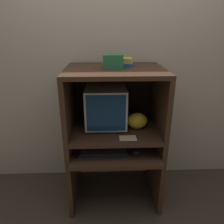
% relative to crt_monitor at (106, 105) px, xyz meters
% --- Properties ---
extents(ground_plane, '(12.00, 12.00, 0.00)m').
position_rel_crt_monitor_xyz_m(ground_plane, '(0.08, -0.40, -0.97)').
color(ground_plane, '#3D3328').
extents(wall_back, '(6.00, 0.06, 2.60)m').
position_rel_crt_monitor_xyz_m(wall_back, '(0.08, 0.31, 0.33)').
color(wall_back, '#B2A893').
rests_on(wall_back, ground_plane).
extents(desk_base, '(0.86, 0.72, 0.60)m').
position_rel_crt_monitor_xyz_m(desk_base, '(0.08, -0.12, -0.60)').
color(desk_base, '#382316').
rests_on(desk_base, ground_plane).
extents(desk_monitor_shelf, '(0.86, 0.66, 0.17)m').
position_rel_crt_monitor_xyz_m(desk_monitor_shelf, '(0.08, -0.07, -0.24)').
color(desk_monitor_shelf, '#382316').
rests_on(desk_monitor_shelf, desk_base).
extents(hutch_upper, '(0.86, 0.66, 0.55)m').
position_rel_crt_monitor_xyz_m(hutch_upper, '(0.08, -0.04, 0.17)').
color(hutch_upper, '#382316').
rests_on(hutch_upper, desk_monitor_shelf).
extents(crt_monitor, '(0.37, 0.46, 0.38)m').
position_rel_crt_monitor_xyz_m(crt_monitor, '(0.00, 0.00, 0.00)').
color(crt_monitor, beige).
rests_on(crt_monitor, desk_monitor_shelf).
extents(keyboard, '(0.45, 0.15, 0.03)m').
position_rel_crt_monitor_xyz_m(keyboard, '(-0.02, -0.27, -0.36)').
color(keyboard, black).
rests_on(keyboard, desk_base).
extents(mouse, '(0.06, 0.04, 0.03)m').
position_rel_crt_monitor_xyz_m(mouse, '(0.27, -0.28, -0.35)').
color(mouse, '#28282B').
rests_on(mouse, desk_base).
extents(snack_bag, '(0.18, 0.14, 0.15)m').
position_rel_crt_monitor_xyz_m(snack_bag, '(0.29, -0.11, -0.12)').
color(snack_bag, gold).
rests_on(snack_bag, desk_monitor_shelf).
extents(book_stack, '(0.17, 0.14, 0.07)m').
position_rel_crt_monitor_xyz_m(book_stack, '(0.16, 0.02, 0.39)').
color(book_stack, navy).
rests_on(book_stack, hutch_upper).
extents(paper_card, '(0.14, 0.09, 0.00)m').
position_rel_crt_monitor_xyz_m(paper_card, '(0.18, -0.30, -0.19)').
color(paper_card, '#CCB28C').
rests_on(paper_card, desk_monitor_shelf).
extents(storage_box, '(0.17, 0.14, 0.12)m').
position_rel_crt_monitor_xyz_m(storage_box, '(0.06, -0.07, 0.42)').
color(storage_box, '#236638').
rests_on(storage_box, hutch_upper).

